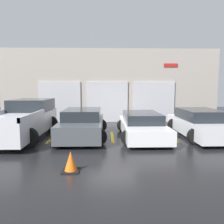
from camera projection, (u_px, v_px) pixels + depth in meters
name	position (u px, v px, depth m)	size (l,w,h in m)	color
ground_plane	(111.00, 130.00, 11.52)	(28.00, 28.00, 0.00)	black
shophouse_building	(110.00, 86.00, 14.52)	(14.29, 0.68, 4.78)	#9E9389
pickup_truck	(24.00, 119.00, 10.08)	(2.44, 5.36, 1.67)	silver
sedan_white	(142.00, 125.00, 10.00)	(2.15, 4.53, 1.11)	white
sedan_side	(200.00, 124.00, 10.07)	(2.23, 4.45, 1.25)	silver
van_right	(83.00, 124.00, 9.91)	(2.22, 4.23, 1.28)	#474C51
parking_stripe_left	(53.00, 137.00, 9.92)	(0.12, 2.20, 0.01)	gold
parking_stripe_centre	(112.00, 137.00, 10.00)	(0.12, 2.20, 0.01)	gold
parking_stripe_right	(171.00, 137.00, 10.07)	(0.12, 2.20, 0.01)	gold
traffic_cone	(71.00, 162.00, 5.88)	(0.47, 0.47, 0.55)	black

